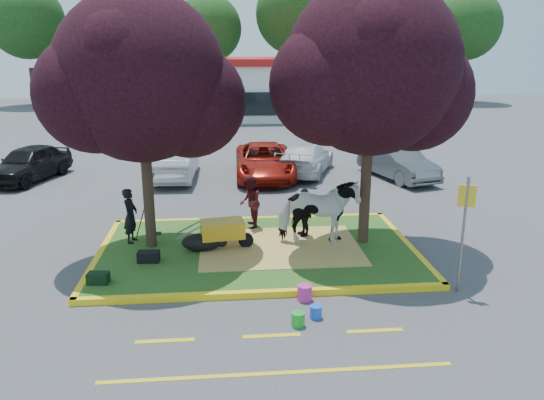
{
  "coord_description": "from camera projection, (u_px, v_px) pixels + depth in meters",
  "views": [
    {
      "loc": [
        -0.81,
        -13.08,
        5.29
      ],
      "look_at": [
        0.44,
        0.5,
        1.31
      ],
      "focal_mm": 35.0,
      "sensor_mm": 36.0,
      "label": 1
    }
  ],
  "objects": [
    {
      "name": "fire_lane_stripe_b",
      "position": [
        272.0,
        336.0,
        10.04
      ],
      "size": [
        1.1,
        0.12,
        0.01
      ],
      "primitive_type": "cube",
      "color": "yellow",
      "rests_on": "ground"
    },
    {
      "name": "car_white",
      "position": [
        305.0,
        158.0,
        22.64
      ],
      "size": [
        3.35,
        4.91,
        1.32
      ],
      "primitive_type": "imported",
      "rotation": [
        0.0,
        0.0,
        2.78
      ],
      "color": "silver",
      "rests_on": "ground"
    },
    {
      "name": "handler",
      "position": [
        130.0,
        216.0,
        14.23
      ],
      "size": [
        0.45,
        0.6,
        1.49
      ],
      "primitive_type": "imported",
      "rotation": [
        0.0,
        0.0,
        1.4
      ],
      "color": "black",
      "rests_on": "median_island"
    },
    {
      "name": "fire_lane_long",
      "position": [
        278.0,
        373.0,
        8.89
      ],
      "size": [
        6.0,
        0.1,
        0.01
      ],
      "primitive_type": "cube",
      "color": "yellow",
      "rests_on": "ground"
    },
    {
      "name": "visitor_a",
      "position": [
        250.0,
        202.0,
        15.33
      ],
      "size": [
        0.6,
        0.77,
        1.55
      ],
      "primitive_type": "imported",
      "rotation": [
        0.0,
        0.0,
        -1.59
      ],
      "color": "#441318",
      "rests_on": "median_island"
    },
    {
      "name": "retail_building",
      "position": [
        259.0,
        87.0,
        40.35
      ],
      "size": [
        20.4,
        8.4,
        4.4
      ],
      "color": "silver",
      "rests_on": "ground"
    },
    {
      "name": "gear_bag_dark",
      "position": [
        149.0,
        257.0,
        13.06
      ],
      "size": [
        0.54,
        0.32,
        0.27
      ],
      "primitive_type": "cube",
      "rotation": [
        0.0,
        0.0,
        -0.05
      ],
      "color": "black",
      "rests_on": "median_island"
    },
    {
      "name": "gear_bag_green",
      "position": [
        98.0,
        278.0,
        11.88
      ],
      "size": [
        0.49,
        0.34,
        0.25
      ],
      "primitive_type": "cube",
      "rotation": [
        0.0,
        0.0,
        -0.12
      ],
      "color": "black",
      "rests_on": "median_island"
    },
    {
      "name": "ground",
      "position": [
        257.0,
        253.0,
        14.06
      ],
      "size": [
        90.0,
        90.0,
        0.0
      ],
      "primitive_type": "plane",
      "color": "#424244",
      "rests_on": "ground"
    },
    {
      "name": "car_grey",
      "position": [
        398.0,
        162.0,
        21.72
      ],
      "size": [
        2.56,
        4.38,
        1.36
      ],
      "primitive_type": "imported",
      "rotation": [
        0.0,
        0.0,
        0.29
      ],
      "color": "#525559",
      "rests_on": "ground"
    },
    {
      "name": "curb_near",
      "position": [
        265.0,
        294.0,
        11.57
      ],
      "size": [
        8.3,
        0.16,
        0.15
      ],
      "primitive_type": "cube",
      "color": "yellow",
      "rests_on": "ground"
    },
    {
      "name": "curb_far",
      "position": [
        252.0,
        220.0,
        16.5
      ],
      "size": [
        8.3,
        0.16,
        0.15
      ],
      "primitive_type": "cube",
      "color": "yellow",
      "rests_on": "ground"
    },
    {
      "name": "car_silver",
      "position": [
        176.0,
        161.0,
        21.71
      ],
      "size": [
        1.7,
        4.49,
        1.46
      ],
      "primitive_type": "imported",
      "rotation": [
        0.0,
        0.0,
        3.11
      ],
      "color": "#B0B3B9",
      "rests_on": "ground"
    },
    {
      "name": "treeline",
      "position": [
        243.0,
        17.0,
        47.95
      ],
      "size": [
        46.58,
        7.8,
        14.63
      ],
      "color": "black",
      "rests_on": "ground"
    },
    {
      "name": "sign_post",
      "position": [
        464.0,
        222.0,
        11.39
      ],
      "size": [
        0.36,
        0.15,
        2.64
      ],
      "rotation": [
        0.0,
        0.0,
        -0.33
      ],
      "color": "slate",
      "rests_on": "ground"
    },
    {
      "name": "cow",
      "position": [
        318.0,
        212.0,
        14.07
      ],
      "size": [
        2.14,
        1.04,
        1.78
      ],
      "primitive_type": "imported",
      "rotation": [
        0.0,
        0.0,
        1.53
      ],
      "color": "white",
      "rests_on": "median_island"
    },
    {
      "name": "bucket_pink",
      "position": [
        305.0,
        293.0,
        11.41
      ],
      "size": [
        0.33,
        0.33,
        0.34
      ],
      "primitive_type": "cylinder",
      "rotation": [
        0.0,
        0.0,
        -0.04
      ],
      "color": "#D22E87",
      "rests_on": "ground"
    },
    {
      "name": "bucket_blue",
      "position": [
        316.0,
        312.0,
        10.67
      ],
      "size": [
        0.3,
        0.3,
        0.26
      ],
      "primitive_type": "cylinder",
      "rotation": [
        0.0,
        0.0,
        -0.25
      ],
      "color": "blue",
      "rests_on": "ground"
    },
    {
      "name": "car_red",
      "position": [
        264.0,
        161.0,
        21.89
      ],
      "size": [
        2.42,
        5.07,
        1.39
      ],
      "primitive_type": "imported",
      "rotation": [
        0.0,
        0.0,
        -0.02
      ],
      "color": "#99170C",
      "rests_on": "ground"
    },
    {
      "name": "fire_lane_stripe_c",
      "position": [
        375.0,
        331.0,
        10.22
      ],
      "size": [
        1.1,
        0.12,
        0.01
      ],
      "primitive_type": "cube",
      "color": "yellow",
      "rests_on": "ground"
    },
    {
      "name": "tree_purple_right",
      "position": [
        372.0,
        76.0,
        13.21
      ],
      "size": [
        5.3,
        4.4,
        6.82
      ],
      "color": "black",
      "rests_on": "median_island"
    },
    {
      "name": "curb_right",
      "position": [
        407.0,
        245.0,
        14.39
      ],
      "size": [
        0.16,
        5.3,
        0.15
      ],
      "primitive_type": "cube",
      "color": "yellow",
      "rests_on": "ground"
    },
    {
      "name": "car_black",
      "position": [
        29.0,
        163.0,
        21.43
      ],
      "size": [
        2.84,
        4.51,
        1.43
      ],
      "primitive_type": "imported",
      "rotation": [
        0.0,
        0.0,
        -0.3
      ],
      "color": "black",
      "rests_on": "ground"
    },
    {
      "name": "calf",
      "position": [
        202.0,
        242.0,
        13.77
      ],
      "size": [
        1.12,
        0.74,
        0.46
      ],
      "primitive_type": "ellipsoid",
      "rotation": [
        0.0,
        0.0,
        0.14
      ],
      "color": "black",
      "rests_on": "median_island"
    },
    {
      "name": "fire_lane_stripe_a",
      "position": [
        165.0,
        341.0,
        9.87
      ],
      "size": [
        1.1,
        0.12,
        0.01
      ],
      "primitive_type": "cube",
      "color": "yellow",
      "rests_on": "ground"
    },
    {
      "name": "bucket_green",
      "position": [
        298.0,
        319.0,
        10.36
      ],
      "size": [
        0.33,
        0.33,
        0.28
      ],
      "primitive_type": "cylinder",
      "rotation": [
        0.0,
        0.0,
        0.31
      ],
      "color": "green",
      "rests_on": "ground"
    },
    {
      "name": "curb_left",
      "position": [
        100.0,
        256.0,
        13.68
      ],
      "size": [
        0.16,
        5.3,
        0.15
      ],
      "primitive_type": "cube",
      "color": "yellow",
      "rests_on": "ground"
    },
    {
      "name": "straw_bedding",
      "position": [
        280.0,
        247.0,
        14.07
      ],
      "size": [
        4.2,
        3.0,
        0.01
      ],
      "primitive_type": "cube",
      "color": "tan",
      "rests_on": "median_island"
    },
    {
      "name": "tree_purple_left",
      "position": [
        142.0,
        85.0,
        12.96
      ],
      "size": [
        5.06,
        4.2,
        6.51
      ],
      "color": "black",
      "rests_on": "median_island"
    },
    {
      "name": "wheelbarrow",
      "position": [
        223.0,
        229.0,
        13.84
      ],
      "size": [
        2.01,
        0.81,
        0.76
      ],
      "rotation": [
        0.0,
        0.0,
        0.14
      ],
      "color": "black",
      "rests_on": "median_island"
    },
    {
      "name": "median_island",
      "position": [
        257.0,
        250.0,
        14.04
      ],
      "size": [
        8.0,
        5.0,
        0.15
      ],
      "primitive_type": "cube",
      "color": "#234F18",
      "rests_on": "ground"
    },
    {
      "name": "visitor_b",
      "position": [
        304.0,
        212.0,
        14.73
      ],
      "size": [
        0.54,
        0.86,
        1.37
      ],
      "primitive_type": "imported",
      "rotation": [
        0.0,
        0.0,
        -1.3
      ],
      "color": "black",
      "rests_on": "median_island"
    }
  ]
}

